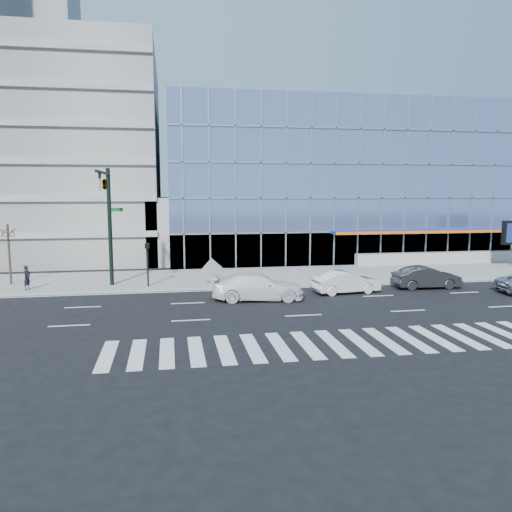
# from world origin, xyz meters

# --- Properties ---
(ground) EXTENTS (160.00, 160.00, 0.00)m
(ground) POSITION_xyz_m (0.00, 0.00, 0.00)
(ground) COLOR black
(ground) RESTS_ON ground
(sidewalk) EXTENTS (120.00, 8.00, 0.15)m
(sidewalk) POSITION_xyz_m (0.00, 8.00, 0.07)
(sidewalk) COLOR gray
(sidewalk) RESTS_ON ground
(theatre_building) EXTENTS (42.00, 26.00, 15.00)m
(theatre_building) POSITION_xyz_m (14.00, 26.00, 7.50)
(theatre_building) COLOR #6A82B2
(theatre_building) RESTS_ON ground
(parking_garage) EXTENTS (24.00, 24.00, 20.00)m
(parking_garage) POSITION_xyz_m (-20.00, 26.00, 10.00)
(parking_garage) COLOR gray
(parking_garage) RESTS_ON ground
(ramp_block) EXTENTS (6.00, 8.00, 6.00)m
(ramp_block) POSITION_xyz_m (-6.00, 18.00, 3.00)
(ramp_block) COLOR gray
(ramp_block) RESTS_ON ground
(tower_backdrop) EXTENTS (14.00, 14.00, 48.00)m
(tower_backdrop) POSITION_xyz_m (-30.00, 70.00, 24.00)
(tower_backdrop) COLOR gray
(tower_backdrop) RESTS_ON ground
(retaining_wall) EXTENTS (30.00, 0.80, 1.00)m
(retaining_wall) POSITION_xyz_m (24.00, 11.60, 0.65)
(retaining_wall) COLOR gray
(retaining_wall) RESTS_ON sidewalk
(traffic_signal) EXTENTS (1.14, 5.74, 8.00)m
(traffic_signal) POSITION_xyz_m (-11.00, 4.57, 6.16)
(traffic_signal) COLOR black
(traffic_signal) RESTS_ON sidewalk
(ped_signal_post) EXTENTS (0.30, 0.33, 3.00)m
(ped_signal_post) POSITION_xyz_m (-8.50, 4.94, 2.14)
(ped_signal_post) COLOR black
(ped_signal_post) RESTS_ON sidewalk
(street_tree_near) EXTENTS (1.10, 1.10, 4.23)m
(street_tree_near) POSITION_xyz_m (-18.00, 7.50, 3.78)
(street_tree_near) COLOR #332319
(street_tree_near) RESTS_ON sidewalk
(white_suv) EXTENTS (5.79, 2.85, 1.62)m
(white_suv) POSITION_xyz_m (-1.74, 0.23, 0.81)
(white_suv) COLOR white
(white_suv) RESTS_ON ground
(white_sedan) EXTENTS (4.57, 2.12, 1.45)m
(white_sedan) POSITION_xyz_m (4.26, 1.21, 0.73)
(white_sedan) COLOR silver
(white_sedan) RESTS_ON ground
(dark_sedan) EXTENTS (4.59, 1.72, 1.50)m
(dark_sedan) POSITION_xyz_m (10.26, 1.80, 0.75)
(dark_sedan) COLOR black
(dark_sedan) RESTS_ON ground
(pedestrian) EXTENTS (0.57, 0.69, 1.62)m
(pedestrian) POSITION_xyz_m (-16.30, 5.18, 0.96)
(pedestrian) COLOR black
(pedestrian) RESTS_ON sidewalk
(tilted_panel) EXTENTS (1.83, 0.21, 1.84)m
(tilted_panel) POSITION_xyz_m (-4.11, 5.08, 1.07)
(tilted_panel) COLOR #959595
(tilted_panel) RESTS_ON sidewalk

